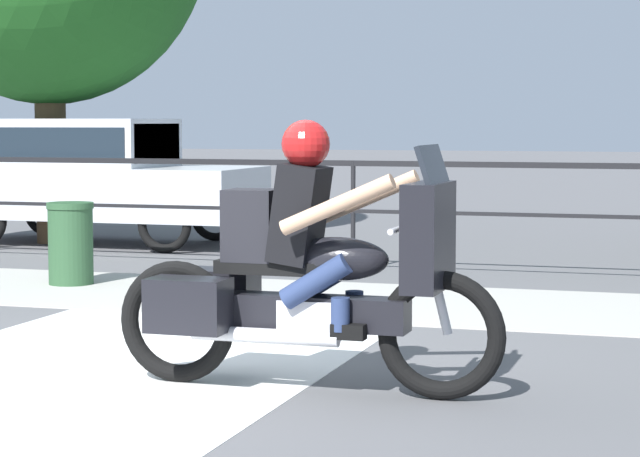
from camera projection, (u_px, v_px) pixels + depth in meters
The scene contains 7 objects.
ground_plane at pixel (125, 368), 8.19m from camera, with size 120.00×120.00×0.00m, color #565659.
sidewalk_band at pixel (291, 298), 11.43m from camera, with size 44.00×2.40×0.01m, color #A8A59E.
crosswalk_band at pixel (93, 373), 8.04m from camera, with size 2.92×6.00×0.01m, color silver.
fence_railing at pixel (353, 184), 13.32m from camera, with size 36.00×0.05×1.20m.
motorcycle at pixel (306, 272), 7.46m from camera, with size 2.43×0.76×1.63m.
parked_car at pixel (94, 173), 16.44m from camera, with size 4.14×1.78×1.65m.
trash_bin at pixel (71, 243), 12.34m from camera, with size 0.46×0.46×0.82m.
Camera 1 is at (3.64, -7.33, 1.62)m, focal length 70.00 mm.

